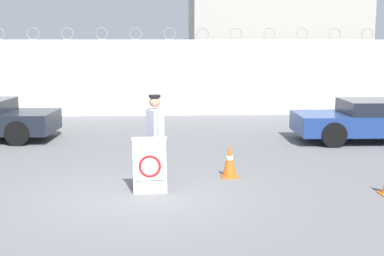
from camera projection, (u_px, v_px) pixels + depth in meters
The scene contains 7 objects.
ground_plane at pixel (143, 195), 10.17m from camera, with size 90.00×90.00×0.00m, color slate.
perimeter_wall at pixel (153, 77), 20.92m from camera, with size 36.00×0.30×3.41m.
building_block at pixel (273, 47), 24.87m from camera, with size 7.61×5.17×5.27m.
barricade_sign at pixel (149, 164), 10.43m from camera, with size 0.69×0.77×1.06m.
security_guard at pixel (155, 133), 11.02m from camera, with size 0.38×0.70×1.81m.
traffic_cone_mid at pixel (230, 160), 11.48m from camera, with size 0.35×0.35×0.74m.
parked_car_far_side at pixel (374, 120), 15.57m from camera, with size 4.48×2.05×1.21m.
Camera 1 is at (0.40, -9.87, 2.90)m, focal length 50.00 mm.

